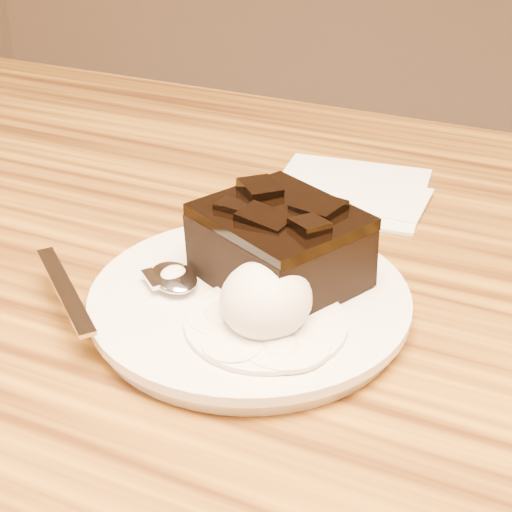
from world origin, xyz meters
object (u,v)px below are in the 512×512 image
at_px(plate, 250,304).
at_px(ice_cream_scoop, 266,299).
at_px(napkin, 348,189).
at_px(brownie, 280,250).
at_px(spoon, 174,280).

relative_size(plate, ice_cream_scoop, 3.57).
height_order(ice_cream_scoop, napkin, ice_cream_scoop).
distance_m(brownie, spoon, 0.07).
relative_size(brownie, napkin, 0.74).
relative_size(plate, napkin, 1.61).
bearing_deg(brownie, spoon, -148.33).
height_order(brownie, napkin, brownie).
xyz_separation_m(plate, ice_cream_scoop, (0.02, -0.03, 0.03)).
xyz_separation_m(plate, spoon, (-0.05, -0.01, 0.01)).
relative_size(ice_cream_scoop, spoon, 0.35).
bearing_deg(napkin, ice_cream_scoop, -83.47).
distance_m(brownie, napkin, 0.19).
bearing_deg(spoon, ice_cream_scoop, -63.14).
distance_m(ice_cream_scoop, napkin, 0.24).
relative_size(plate, brownie, 2.17).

